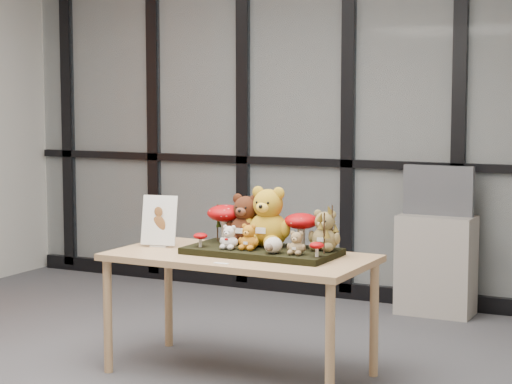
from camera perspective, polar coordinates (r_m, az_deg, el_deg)
The scene contains 25 objects.
floor at distance 5.35m, azimuth -8.79°, elevation -11.18°, with size 5.00×5.00×0.00m, color #4D4D52.
room_shell at distance 5.11m, azimuth -9.09°, elevation 7.12°, with size 5.00×5.00×5.00m.
glass_partition at distance 7.27m, azimuth 2.36°, elevation 4.78°, with size 4.90×0.06×2.78m.
display_table at distance 5.19m, azimuth -0.99°, elevation -4.59°, with size 1.48×0.76×0.69m.
diorama_tray at distance 5.17m, azimuth 0.37°, elevation -3.67°, with size 0.84×0.42×0.04m, color black.
bear_pooh_yellow at distance 5.21m, azimuth 0.76°, elevation -1.33°, with size 0.28×0.26×0.37m, color #BE8F1D, non-canonical shape.
bear_brown_medium at distance 5.29m, azimuth -0.61°, elevation -1.52°, with size 0.24×0.22×0.32m, color #401C0E, non-canonical shape.
bear_tan_back at distance 5.10m, azimuth 4.27°, elevation -2.23°, with size 0.19×0.17×0.24m, color olive, non-canonical shape.
bear_small_yellow at distance 5.10m, azimuth -0.44°, elevation -2.70°, with size 0.12×0.11×0.16m, color #C27216, non-canonical shape.
bear_white_bow at distance 5.13m, azimuth -1.65°, elevation -2.72°, with size 0.11×0.10×0.15m, color silver, non-canonical shape.
bear_beige_small at distance 4.96m, azimuth 2.52°, elevation -3.07°, with size 0.11×0.10×0.14m, color #92764D, non-canonical shape.
plush_cream_hedgehog at distance 4.99m, azimuth 1.07°, elevation -3.24°, with size 0.08×0.07×0.10m, color silver, non-canonical shape.
mushroom_back_left at distance 5.38m, azimuth -1.88°, elevation -1.82°, with size 0.21×0.21×0.24m, color #900407, non-canonical shape.
mushroom_back_right at distance 5.17m, azimuth 2.80°, elevation -2.27°, with size 0.19×0.19×0.21m, color #900407, non-canonical shape.
mushroom_front_left at distance 5.21m, azimuth -3.44°, elevation -2.91°, with size 0.08×0.08×0.09m, color #900407, non-canonical shape.
mushroom_front_right at distance 4.90m, azimuth 3.76°, elevation -3.50°, with size 0.08×0.08×0.09m, color #900407, non-canonical shape.
sprig_green_far_left at distance 5.41m, azimuth -2.38°, elevation -1.89°, with size 0.05×0.05×0.22m, color #1F3D0D, non-canonical shape.
sprig_green_mid_left at distance 5.40m, azimuth -1.12°, elevation -2.06°, with size 0.05×0.05×0.19m, color #1F3D0D, non-canonical shape.
sprig_dry_far_right at distance 5.07m, azimuth 4.71°, elevation -2.23°, with size 0.05×0.05×0.25m, color brown, non-canonical shape.
sprig_dry_mid_right at distance 4.98m, azimuth 4.21°, elevation -2.55°, with size 0.05×0.05×0.22m, color brown, non-canonical shape.
sprig_green_centre at distance 5.33m, azimuth 0.61°, elevation -2.20°, with size 0.05×0.05×0.18m, color #1F3D0D, non-canonical shape.
sign_holder at distance 5.45m, azimuth -5.98°, elevation -1.90°, with size 0.22×0.11×0.30m.
label_card at distance 4.91m, azimuth -2.16°, elevation -4.41°, with size 0.08×0.03×0.00m, color white.
cabinet at distance 6.78m, azimuth 11.02°, elevation -4.43°, with size 0.54×0.31×0.71m, color gray.
monitor at distance 6.72m, azimuth 11.16°, elevation 0.09°, with size 0.50×0.05×0.36m.
Camera 1 is at (2.97, -4.16, 1.58)m, focal length 65.00 mm.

